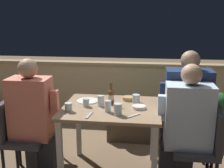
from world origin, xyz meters
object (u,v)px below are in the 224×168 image
(person_blue_shirt, at_px, (184,129))
(person_navy_jumper, at_px, (184,114))
(chair_left_near, at_px, (18,131))
(potted_plant, at_px, (217,115))
(chair_right_far, at_px, (201,129))
(chair_right_near, at_px, (204,141))
(person_coral_top, at_px, (35,120))
(chair_left_far, at_px, (29,121))
(beer_bottle, at_px, (111,96))

(person_blue_shirt, relative_size, person_navy_jumper, 0.94)
(chair_left_near, relative_size, potted_plant, 1.12)
(person_blue_shirt, bearing_deg, chair_right_far, 53.41)
(chair_right_far, height_order, person_navy_jumper, person_navy_jumper)
(chair_left_near, distance_m, person_navy_jumper, 1.71)
(chair_right_far, bearing_deg, person_blue_shirt, -126.59)
(chair_right_near, bearing_deg, chair_right_far, 85.02)
(person_coral_top, relative_size, person_blue_shirt, 1.01)
(chair_right_far, distance_m, potted_plant, 0.68)
(chair_left_near, xyz_separation_m, person_blue_shirt, (1.66, -0.00, 0.12))
(person_coral_top, xyz_separation_m, person_blue_shirt, (1.47, -0.00, -0.01))
(chair_left_far, xyz_separation_m, chair_right_far, (1.87, 0.00, 0.00))
(chair_right_near, relative_size, chair_right_far, 1.00)
(chair_left_far, height_order, chair_right_far, same)
(beer_bottle, bearing_deg, potted_plant, 28.43)
(chair_left_far, distance_m, person_blue_shirt, 1.68)
(chair_left_far, relative_size, beer_bottle, 3.60)
(chair_left_near, xyz_separation_m, beer_bottle, (0.93, 0.22, 0.34))
(person_blue_shirt, relative_size, beer_bottle, 5.42)
(chair_right_far, bearing_deg, person_coral_top, -170.39)
(beer_bottle, distance_m, potted_plant, 1.46)
(chair_right_near, bearing_deg, potted_plant, 69.91)
(person_navy_jumper, relative_size, potted_plant, 1.80)
(chair_left_far, xyz_separation_m, beer_bottle, (0.93, -0.06, 0.34))
(chair_left_far, relative_size, chair_right_near, 1.00)
(beer_bottle, xyz_separation_m, potted_plant, (1.24, 0.67, -0.40))
(person_blue_shirt, xyz_separation_m, beer_bottle, (-0.72, 0.22, 0.22))
(chair_left_near, distance_m, potted_plant, 2.35)
(chair_left_far, height_order, beer_bottle, beer_bottle)
(person_coral_top, bearing_deg, person_navy_jumper, 10.78)
(person_blue_shirt, relative_size, potted_plant, 1.69)
(person_coral_top, distance_m, chair_right_near, 1.66)
(chair_right_near, xyz_separation_m, person_blue_shirt, (-0.19, -0.00, 0.12))
(person_navy_jumper, bearing_deg, potted_plant, 51.04)
(person_navy_jumper, bearing_deg, chair_left_far, -179.92)
(chair_left_near, bearing_deg, person_blue_shirt, -0.16)
(person_coral_top, bearing_deg, potted_plant, 24.15)
(chair_left_near, bearing_deg, chair_left_far, 89.52)
(chair_left_far, xyz_separation_m, person_blue_shirt, (1.65, -0.29, 0.12))
(person_blue_shirt, bearing_deg, person_navy_jumper, 84.53)
(chair_right_near, distance_m, person_blue_shirt, 0.22)
(chair_left_near, bearing_deg, chair_right_near, -0.15)
(person_navy_jumper, bearing_deg, beer_bottle, -175.00)
(chair_left_near, xyz_separation_m, chair_left_far, (0.00, 0.28, 0.00))
(chair_right_far, bearing_deg, beer_bottle, -176.00)
(chair_left_far, bearing_deg, chair_right_far, 0.07)
(chair_right_far, relative_size, potted_plant, 1.12)
(person_coral_top, bearing_deg, chair_right_near, -0.16)
(chair_right_far, bearing_deg, person_navy_jumper, 180.00)
(chair_right_near, bearing_deg, person_navy_jumper, 119.23)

